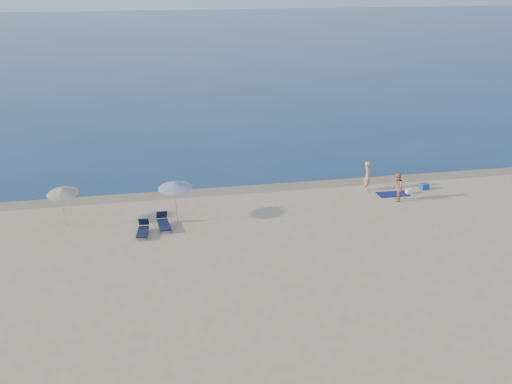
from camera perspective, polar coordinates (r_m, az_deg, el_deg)
ground at (r=22.03m, az=17.19°, el=-15.71°), size 160.00×160.00×0.00m
sea at (r=116.49m, az=-7.36°, el=13.27°), size 240.00×160.00×0.01m
wet_sand_strip at (r=38.21m, az=3.35°, el=0.57°), size 240.00×1.60×0.00m
person_left at (r=37.70m, az=9.90°, el=1.42°), size 0.66×0.75×1.72m
person_right at (r=36.26m, az=12.43°, el=0.42°), size 0.90×0.98×1.62m
beach_towel at (r=37.52m, az=12.07°, el=-0.19°), size 1.79×1.04×0.03m
white_bag at (r=37.80m, az=13.44°, el=0.06°), size 0.38×0.34×0.28m
blue_cooler at (r=38.74m, az=14.72°, el=0.48°), size 0.56×0.45×0.35m
umbrella_near at (r=32.45m, az=-7.21°, el=0.62°), size 2.31×2.32×2.26m
umbrella_far at (r=33.17m, az=-16.83°, el=0.10°), size 2.08×2.09×2.15m
lounger_left at (r=32.29m, az=-8.23°, el=-2.75°), size 0.63×1.67×0.72m
lounger_right at (r=31.66m, az=-10.03°, el=-3.35°), size 0.72×1.59×0.68m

